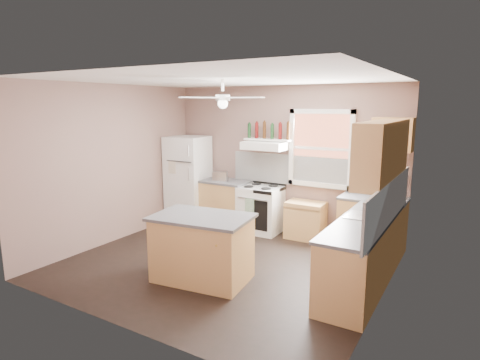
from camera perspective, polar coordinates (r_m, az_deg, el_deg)
The scene contains 32 objects.
floor at distance 6.14m, azimuth -2.28°, elevation -11.91°, with size 4.50×4.50×0.00m, color black.
ceiling at distance 5.67m, azimuth -2.49°, elevation 14.14°, with size 4.50×4.50×0.00m, color white.
wall_back at distance 7.51m, azimuth 6.09°, elevation 2.93°, with size 4.50×0.05×2.70m, color #7B5E54.
wall_right at distance 4.92m, azimuth 20.43°, elevation -1.83°, with size 0.05×4.00×2.70m, color #7B5E54.
wall_left at distance 7.24m, azimuth -17.66°, elevation 2.19°, with size 0.05×4.00×2.70m, color #7B5E54.
backsplash_back at distance 7.33m, azimuth 9.13°, elevation 1.27°, with size 2.90×0.03×0.55m, color white.
backsplash_right at distance 5.25m, azimuth 20.48°, elevation -3.02°, with size 0.03×2.60×0.55m, color white.
window_view at distance 7.16m, azimuth 11.46°, elevation 4.41°, with size 1.00×0.02×1.20m, color brown.
window_frame at distance 7.14m, azimuth 11.39°, elevation 4.39°, with size 1.16×0.07×1.36m, color white.
refrigerator at distance 8.19m, azimuth -7.37°, elevation 0.11°, with size 0.73×0.71×1.73m, color white.
base_cabinet_left at distance 7.91m, azimuth -2.04°, elevation -3.42°, with size 0.90×0.60×0.86m, color tan.
counter_left at distance 7.81m, azimuth -2.06°, elevation -0.21°, with size 0.92×0.62×0.04m, color #494A4C.
toaster at distance 7.75m, azimuth -2.88°, elevation 0.52°, with size 0.28×0.16×0.18m, color silver.
stove at distance 7.53m, azimuth 2.98°, elevation -4.16°, with size 0.75×0.64×0.86m, color white.
range_hood at distance 7.33m, azimuth 3.59°, elevation 4.90°, with size 0.78×0.50×0.14m, color white.
bottle_shelf at distance 7.43m, azimuth 4.03°, elevation 5.75°, with size 0.90×0.26×0.03m, color white.
cart at distance 7.25m, azimuth 9.28°, elevation -5.67°, with size 0.66×0.44×0.66m, color tan.
base_cabinet_corner at distance 6.86m, azimuth 18.24°, elevation -6.18°, with size 1.00×0.60×0.86m, color tan.
base_cabinet_right at distance 5.52m, azimuth 17.02°, elevation -10.25°, with size 0.60×2.20×0.86m, color tan.
counter_corner at distance 6.75m, azimuth 18.46°, elevation -2.52°, with size 1.02×0.62×0.04m, color #494A4C.
counter_right at distance 5.38m, azimuth 17.18°, elevation -5.75°, with size 0.62×2.22×0.04m, color #494A4C.
sink at distance 5.57m, azimuth 17.68°, elevation -5.07°, with size 0.55×0.45×0.03m, color silver.
faucet at distance 5.51m, azimuth 19.34°, elevation -4.51°, with size 0.03×0.03×0.14m, color silver.
upper_cabinet_right at distance 5.37m, azimuth 19.67°, elevation 3.89°, with size 0.33×1.80×0.76m, color tan.
upper_cabinet_corner at distance 6.69m, azimuth 20.90°, elevation 6.07°, with size 0.60×0.33×0.52m, color tan.
paper_towel at distance 6.77m, azimuth 21.58°, elevation 0.52°, with size 0.12×0.12×0.26m, color white.
island at distance 5.53m, azimuth -5.39°, elevation -9.78°, with size 1.23×0.78×0.86m, color tan.
island_top at distance 5.39m, azimuth -5.47°, elevation -5.29°, with size 1.30×0.85×0.04m, color #494A4C.
ceiling_fan_hub at distance 5.67m, azimuth -2.47°, elevation 11.61°, with size 0.20×0.20×0.08m, color white.
soap_bottle at distance 5.21m, azimuth 18.17°, elevation -4.70°, with size 0.10×0.10×0.25m, color silver.
red_caddy at distance 5.92m, azimuth 19.68°, elevation -3.71°, with size 0.18×0.12×0.10m, color #A1190D.
wine_bottles at distance 7.42m, azimuth 4.09°, elevation 6.98°, with size 0.86×0.06×0.31m.
Camera 1 is at (3.10, -4.74, 2.36)m, focal length 30.00 mm.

